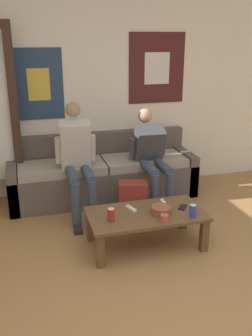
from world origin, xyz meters
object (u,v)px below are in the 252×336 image
coffee_table (146,218)px  person_seated_adult (77,157)px  drink_can_red (111,215)px  person_seated_teen (152,155)px  game_controller_near_left (164,203)px  pillar_candle (164,218)px  game_controller_near_right (131,208)px  ceramic_bowl (161,210)px  couch (103,175)px  cell_phone (183,207)px  drink_can_blue (193,211)px  backpack (133,201)px

coffee_table → person_seated_adult: (-0.51, 0.94, 0.38)m
drink_can_red → person_seated_teen: bearing=53.8°
drink_can_red → game_controller_near_left: (0.60, 0.22, -0.05)m
pillar_candle → game_controller_near_right: 0.40m
ceramic_bowl → pillar_candle: 0.17m
couch → person_seated_adult: bearing=-134.6°
coffee_table → person_seated_teen: (0.39, 0.96, 0.33)m
person_seated_teen → cell_phone: (-0.00, -0.95, -0.26)m
person_seated_teen → drink_can_blue: 1.19m
person_seated_adult → ceramic_bowl: bearing=-57.2°
game_controller_near_left → drink_can_red: bearing=-159.9°
pillar_candle → coffee_table: bearing=113.2°
game_controller_near_left → game_controller_near_right: 0.36m
couch → ceramic_bowl: couch is taller
person_seated_teen → game_controller_near_left: bearing=-100.8°
ceramic_bowl → drink_can_blue: 0.30m
couch → backpack: bearing=-75.1°
person_seated_teen → drink_can_blue: bearing=-90.0°
ceramic_bowl → drink_can_red: bearing=-178.2°
couch → pillar_candle: couch is taller
pillar_candle → drink_can_red: 0.49m
person_seated_teen → person_seated_adult: bearing=-178.5°
backpack → pillar_candle: pillar_candle is taller
backpack → game_controller_near_left: 0.53m
person_seated_adult → pillar_candle: size_ratio=14.91×
pillar_candle → drink_can_red: (-0.46, 0.15, 0.03)m
couch → drink_can_red: bearing=-99.2°
ceramic_bowl → game_controller_near_right: size_ratio=1.33×
ceramic_bowl → drink_can_blue: (0.26, -0.15, 0.02)m
person_seated_adult → person_seated_teen: person_seated_adult is taller
game_controller_near_left → cell_phone: (0.15, -0.14, -0.01)m
ceramic_bowl → game_controller_near_left: (0.10, 0.21, -0.03)m
pillar_candle → drink_can_red: bearing=161.6°
drink_can_red → game_controller_near_left: size_ratio=0.85×
drink_can_blue → drink_can_red: (-0.76, 0.13, 0.00)m
cell_phone → drink_can_blue: bearing=-89.0°
backpack → ceramic_bowl: size_ratio=2.20×
person_seated_adult → backpack: size_ratio=2.94×
backpack → ceramic_bowl: ceramic_bowl is taller
backpack → game_controller_near_right: 0.56m
coffee_table → drink_can_red: bearing=-168.4°
game_controller_near_left → couch: bearing=107.9°
backpack → cell_phone: backpack is taller
person_seated_adult → cell_phone: person_seated_adult is taller
person_seated_teen → drink_can_blue: size_ratio=9.17×
couch → drink_can_blue: bearing=-70.7°
drink_can_blue → ceramic_bowl: bearing=150.6°
drink_can_blue → game_controller_near_right: size_ratio=0.84×
pillar_candle → drink_can_red: size_ratio=0.69×
drink_can_red → cell_phone: 0.76m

